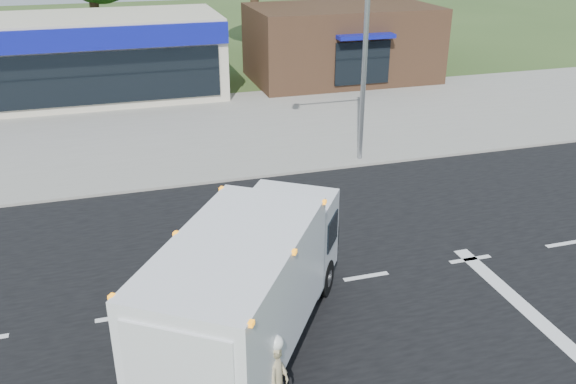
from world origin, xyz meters
name	(u,v)px	position (x,y,z in m)	size (l,w,h in m)	color
ground	(366,277)	(0.00, 0.00, 0.00)	(120.00, 120.00, 0.00)	#385123
road_asphalt	(366,277)	(0.00, 0.00, 0.00)	(60.00, 14.00, 0.02)	black
sidewalk	(278,162)	(0.00, 8.20, 0.06)	(60.00, 2.40, 0.12)	gray
parking_apron	(244,119)	(0.00, 14.00, 0.01)	(60.00, 9.00, 0.02)	gray
lane_markings	(440,297)	(1.35, -1.35, 0.02)	(55.20, 7.00, 0.01)	silver
ems_box_truck	(250,281)	(-3.46, -2.05, 1.76)	(5.60, 6.91, 3.06)	black
emergency_worker	(276,383)	(-3.50, -4.10, 0.95)	(0.68, 0.79, 1.94)	tan
retail_strip_mall	(35,60)	(-9.00, 19.93, 2.01)	(18.00, 6.20, 4.00)	beige
brown_storefront	(341,43)	(7.00, 19.98, 2.00)	(10.00, 6.70, 4.00)	#382316
traffic_signal_pole	(349,28)	(2.35, 7.60, 4.92)	(3.51, 0.25, 8.00)	gray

